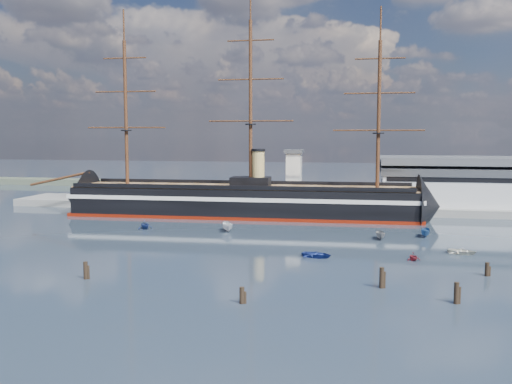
# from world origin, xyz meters

# --- Properties ---
(ground) EXTENTS (600.00, 600.00, 0.00)m
(ground) POSITION_xyz_m (0.00, 40.00, 0.00)
(ground) COLOR #2A3743
(ground) RESTS_ON ground
(quay) EXTENTS (180.00, 18.00, 2.00)m
(quay) POSITION_xyz_m (10.00, 76.00, 0.00)
(quay) COLOR slate
(quay) RESTS_ON ground
(warehouse) EXTENTS (63.00, 21.00, 11.60)m
(warehouse) POSITION_xyz_m (58.00, 80.00, 7.98)
(warehouse) COLOR #B7BABC
(warehouse) RESTS_ON ground
(quay_tower) EXTENTS (5.00, 5.00, 15.00)m
(quay_tower) POSITION_xyz_m (3.00, 73.00, 9.75)
(quay_tower) COLOR silver
(quay_tower) RESTS_ON ground
(warship) EXTENTS (113.10, 18.78, 53.94)m
(warship) POSITION_xyz_m (-10.25, 60.00, 4.04)
(warship) COLOR black
(warship) RESTS_ON ground
(motorboat_a) EXTENTS (6.72, 4.51, 2.52)m
(motorboat_a) POSITION_xyz_m (-6.75, 36.38, 0.00)
(motorboat_a) COLOR silver
(motorboat_a) RESTS_ON ground
(motorboat_b) EXTENTS (2.11, 3.48, 1.52)m
(motorboat_b) POSITION_xyz_m (14.79, 13.97, 0.00)
(motorboat_b) COLOR navy
(motorboat_b) RESTS_ON ground
(motorboat_c) EXTENTS (5.44, 2.38, 2.12)m
(motorboat_c) POSITION_xyz_m (25.99, 33.22, 0.00)
(motorboat_c) COLOR gray
(motorboat_c) RESTS_ON ground
(motorboat_d) EXTENTS (6.27, 5.98, 2.22)m
(motorboat_d) POSITION_xyz_m (-25.99, 36.31, 0.00)
(motorboat_d) COLOR navy
(motorboat_d) RESTS_ON ground
(motorboat_e) EXTENTS (2.23, 3.32, 1.44)m
(motorboat_e) POSITION_xyz_m (39.98, 21.73, 0.00)
(motorboat_e) COLOR beige
(motorboat_e) RESTS_ON ground
(motorboat_f) EXTENTS (5.80, 2.66, 2.24)m
(motorboat_f) POSITION_xyz_m (35.21, 37.82, 0.00)
(motorboat_f) COLOR #2A5185
(motorboat_f) RESTS_ON ground
(motorboat_g) EXTENTS (4.66, 3.39, 1.57)m
(motorboat_g) POSITION_xyz_m (31.10, 14.69, 0.00)
(motorboat_g) COLOR maroon
(motorboat_g) RESTS_ON ground
(piling_near_left) EXTENTS (0.64, 0.64, 3.31)m
(piling_near_left) POSITION_xyz_m (-17.33, -7.53, 0.00)
(piling_near_left) COLOR black
(piling_near_left) RESTS_ON ground
(piling_near_mid) EXTENTS (0.64, 0.64, 2.82)m
(piling_near_mid) POSITION_xyz_m (7.98, -14.90, 0.00)
(piling_near_mid) COLOR black
(piling_near_mid) RESTS_ON ground
(piling_near_right) EXTENTS (0.64, 0.64, 3.64)m
(piling_near_right) POSITION_xyz_m (25.43, -4.05, 0.00)
(piling_near_right) COLOR black
(piling_near_right) RESTS_ON ground
(piling_far_right) EXTENTS (0.64, 0.64, 2.80)m
(piling_far_right) POSITION_xyz_m (41.17, 5.90, 0.00)
(piling_far_right) COLOR black
(piling_far_right) RESTS_ON ground
(piling_extra) EXTENTS (0.64, 0.64, 3.48)m
(piling_extra) POSITION_xyz_m (34.54, -9.74, 0.00)
(piling_extra) COLOR black
(piling_extra) RESTS_ON ground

